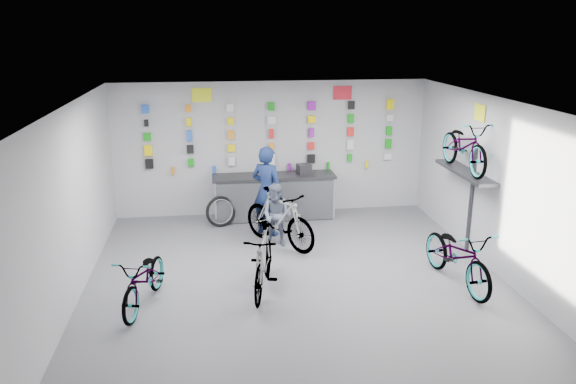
{
  "coord_description": "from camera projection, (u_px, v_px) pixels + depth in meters",
  "views": [
    {
      "loc": [
        -1.32,
        -8.32,
        4.15
      ],
      "look_at": [
        0.02,
        1.4,
        1.24
      ],
      "focal_mm": 35.0,
      "sensor_mm": 36.0,
      "label": 1
    }
  ],
  "objects": [
    {
      "name": "customer",
      "position": [
        277.0,
        215.0,
        10.89
      ],
      "size": [
        0.75,
        0.7,
        1.24
      ],
      "primitive_type": "imported",
      "rotation": [
        0.0,
        0.0,
        -0.48
      ],
      "color": "slate",
      "rests_on": "floor"
    },
    {
      "name": "register",
      "position": [
        304.0,
        169.0,
        12.39
      ],
      "size": [
        0.32,
        0.34,
        0.22
      ],
      "primitive_type": "cube",
      "rotation": [
        0.0,
        0.0,
        0.16
      ],
      "color": "black",
      "rests_on": "counter"
    },
    {
      "name": "wall_front",
      "position": [
        368.0,
        334.0,
        5.02
      ],
      "size": [
        7.0,
        0.0,
        7.0
      ],
      "primitive_type": "plane",
      "rotation": [
        -1.57,
        0.0,
        0.0
      ],
      "color": "#B3B3B5",
      "rests_on": "floor"
    },
    {
      "name": "wall_bracket",
      "position": [
        466.0,
        176.0,
        10.41
      ],
      "size": [
        0.39,
        1.9,
        2.0
      ],
      "color": "#333338",
      "rests_on": "wall_right"
    },
    {
      "name": "wall_left",
      "position": [
        67.0,
        211.0,
        8.37
      ],
      "size": [
        0.0,
        8.0,
        8.0
      ],
      "primitive_type": "plane",
      "rotation": [
        1.57,
        0.0,
        1.57
      ],
      "color": "#B3B3B5",
      "rests_on": "floor"
    },
    {
      "name": "wall_back",
      "position": [
        271.0,
        148.0,
        12.62
      ],
      "size": [
        7.0,
        0.0,
        7.0
      ],
      "primitive_type": "plane",
      "rotation": [
        1.57,
        0.0,
        0.0
      ],
      "color": "#B3B3B5",
      "rests_on": "floor"
    },
    {
      "name": "counter",
      "position": [
        274.0,
        197.0,
        12.47
      ],
      "size": [
        2.7,
        0.66,
        1.0
      ],
      "color": "black",
      "rests_on": "floor"
    },
    {
      "name": "sign_right",
      "position": [
        343.0,
        93.0,
        12.47
      ],
      "size": [
        0.42,
        0.02,
        0.3
      ],
      "primitive_type": "cube",
      "color": "red",
      "rests_on": "wall_back"
    },
    {
      "name": "ceiling",
      "position": [
        299.0,
        106.0,
        8.4
      ],
      "size": [
        8.0,
        8.0,
        0.0
      ],
      "primitive_type": "plane",
      "rotation": [
        3.14,
        0.0,
        0.0
      ],
      "color": "white",
      "rests_on": "wall_back"
    },
    {
      "name": "clerk",
      "position": [
        267.0,
        191.0,
        11.4
      ],
      "size": [
        0.81,
        0.76,
        1.86
      ],
      "primitive_type": "imported",
      "rotation": [
        0.0,
        0.0,
        2.52
      ],
      "color": "#14224C",
      "rests_on": "floor"
    },
    {
      "name": "merch_wall",
      "position": [
        274.0,
        136.0,
        12.48
      ],
      "size": [
        5.57,
        0.08,
        1.57
      ],
      "color": "black",
      "rests_on": "wall_back"
    },
    {
      "name": "sign_left",
      "position": [
        202.0,
        95.0,
        12.06
      ],
      "size": [
        0.42,
        0.02,
        0.3
      ],
      "primitive_type": "cube",
      "color": "#F2FF22",
      "rests_on": "wall_back"
    },
    {
      "name": "bike_service",
      "position": [
        279.0,
        218.0,
        10.88
      ],
      "size": [
        1.56,
        1.83,
        1.13
      ],
      "primitive_type": "imported",
      "rotation": [
        0.0,
        0.0,
        0.64
      ],
      "color": "gray",
      "rests_on": "floor"
    },
    {
      "name": "bike_center",
      "position": [
        263.0,
        261.0,
        9.0
      ],
      "size": [
        0.89,
        1.82,
        1.05
      ],
      "primitive_type": "imported",
      "rotation": [
        0.0,
        0.0,
        -0.23
      ],
      "color": "gray",
      "rests_on": "floor"
    },
    {
      "name": "bike_right",
      "position": [
        458.0,
        255.0,
        9.25
      ],
      "size": [
        0.93,
        2.03,
        1.03
      ],
      "primitive_type": "imported",
      "rotation": [
        0.0,
        0.0,
        0.13
      ],
      "color": "gray",
      "rests_on": "floor"
    },
    {
      "name": "floor",
      "position": [
        298.0,
        288.0,
        9.25
      ],
      "size": [
        8.0,
        8.0,
        0.0
      ],
      "primitive_type": "plane",
      "color": "#56555B",
      "rests_on": "ground"
    },
    {
      "name": "bike_left",
      "position": [
        144.0,
        279.0,
        8.54
      ],
      "size": [
        0.97,
        1.77,
        0.88
      ],
      "primitive_type": "imported",
      "rotation": [
        0.0,
        0.0,
        -0.24
      ],
      "color": "gray",
      "rests_on": "floor"
    },
    {
      "name": "sign_side",
      "position": [
        480.0,
        113.0,
        10.09
      ],
      "size": [
        0.02,
        0.4,
        0.3
      ],
      "primitive_type": "cube",
      "color": "#F2FF22",
      "rests_on": "wall_right"
    },
    {
      "name": "wall_right",
      "position": [
        508.0,
        193.0,
        9.28
      ],
      "size": [
        0.0,
        8.0,
        8.0
      ],
      "primitive_type": "plane",
      "rotation": [
        1.57,
        0.0,
        -1.57
      ],
      "color": "#B3B3B5",
      "rests_on": "floor"
    },
    {
      "name": "bike_wall",
      "position": [
        465.0,
        145.0,
        10.23
      ],
      "size": [
        0.63,
        1.8,
        0.95
      ],
      "primitive_type": "imported",
      "color": "gray",
      "rests_on": "wall_bracket"
    },
    {
      "name": "spare_wheel",
      "position": [
        221.0,
        212.0,
        12.01
      ],
      "size": [
        0.69,
        0.37,
        0.67
      ],
      "rotation": [
        0.0,
        0.0,
        0.33
      ],
      "color": "black",
      "rests_on": "floor"
    }
  ]
}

